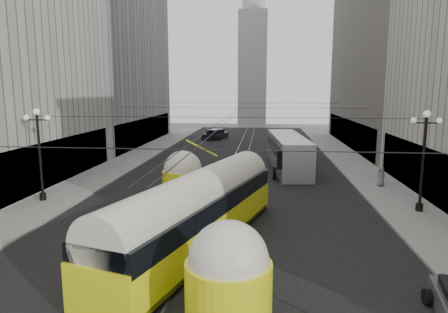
# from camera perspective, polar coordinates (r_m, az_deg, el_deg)

# --- Properties ---
(road) EXTENTS (20.00, 85.00, 0.02)m
(road) POSITION_cam_1_polar(r_m,az_deg,el_deg) (40.91, 1.89, -1.42)
(road) COLOR black
(road) RESTS_ON ground
(sidewalk_left) EXTENTS (4.00, 72.00, 0.15)m
(sidewalk_left) POSITION_cam_1_polar(r_m,az_deg,el_deg) (46.64, -12.68, -0.20)
(sidewalk_left) COLOR gray
(sidewalk_left) RESTS_ON ground
(sidewalk_right) EXTENTS (4.00, 72.00, 0.15)m
(sidewalk_right) POSITION_cam_1_polar(r_m,az_deg,el_deg) (45.21, 17.56, -0.72)
(sidewalk_right) COLOR gray
(sidewalk_right) RESTS_ON ground
(rail_left) EXTENTS (0.12, 85.00, 0.04)m
(rail_left) POSITION_cam_1_polar(r_m,az_deg,el_deg) (40.97, 0.84, -1.40)
(rail_left) COLOR gray
(rail_left) RESTS_ON ground
(rail_right) EXTENTS (0.12, 85.00, 0.04)m
(rail_right) POSITION_cam_1_polar(r_m,az_deg,el_deg) (40.87, 2.94, -1.44)
(rail_right) COLOR gray
(rail_right) RESTS_ON ground
(building_left_far) EXTENTS (12.60, 28.60, 28.60)m
(building_left_far) POSITION_cam_1_polar(r_m,az_deg,el_deg) (60.40, -16.94, 15.34)
(building_left_far) COLOR #999999
(building_left_far) RESTS_ON ground
(building_right_far) EXTENTS (12.60, 32.60, 32.60)m
(building_right_far) POSITION_cam_1_polar(r_m,az_deg,el_deg) (58.83, 23.93, 17.09)
(building_right_far) COLOR #514C47
(building_right_far) RESTS_ON ground
(distant_tower) EXTENTS (6.00, 6.00, 31.36)m
(distant_tower) POSITION_cam_1_polar(r_m,az_deg,el_deg) (87.92, 4.14, 14.20)
(distant_tower) COLOR #B2AFA8
(distant_tower) RESTS_ON ground
(lamppost_left_mid) EXTENTS (1.86, 0.44, 6.37)m
(lamppost_left_mid) POSITION_cam_1_polar(r_m,az_deg,el_deg) (30.09, -24.87, 0.96)
(lamppost_left_mid) COLOR black
(lamppost_left_mid) RESTS_ON sidewalk_left
(lamppost_right_mid) EXTENTS (1.86, 0.44, 6.37)m
(lamppost_right_mid) POSITION_cam_1_polar(r_m,az_deg,el_deg) (27.71, 26.62, 0.17)
(lamppost_right_mid) COLOR black
(lamppost_right_mid) RESTS_ON sidewalk_right
(catenary) EXTENTS (25.00, 72.00, 0.23)m
(catenary) POSITION_cam_1_polar(r_m,az_deg,el_deg) (39.20, 2.01, 6.77)
(catenary) COLOR black
(catenary) RESTS_ON ground
(streetcar) EXTENTS (7.09, 16.78, 3.82)m
(streetcar) POSITION_cam_1_polar(r_m,az_deg,el_deg) (19.84, -3.81, -7.78)
(streetcar) COLOR #F0F014
(streetcar) RESTS_ON ground
(city_bus) EXTENTS (3.83, 13.34, 3.34)m
(city_bus) POSITION_cam_1_polar(r_m,az_deg,el_deg) (39.46, 9.11, 0.75)
(city_bus) COLOR #ADB1B3
(city_bus) RESTS_ON ground
(sedan_white_far) EXTENTS (1.91, 4.42, 1.38)m
(sedan_white_far) POSITION_cam_1_polar(r_m,az_deg,el_deg) (55.96, 8.53, 2.09)
(sedan_white_far) COLOR silver
(sedan_white_far) RESTS_ON ground
(sedan_dark_far) EXTENTS (3.91, 5.35, 1.56)m
(sedan_dark_far) POSITION_cam_1_polar(r_m,az_deg,el_deg) (63.53, -1.25, 3.14)
(sedan_dark_far) COLOR black
(sedan_dark_far) RESTS_ON ground
(pedestrian_sidewalk_right) EXTENTS (0.89, 0.71, 1.60)m
(pedestrian_sidewalk_right) POSITION_cam_1_polar(r_m,az_deg,el_deg) (34.26, 21.52, -2.63)
(pedestrian_sidewalk_right) COLOR slate
(pedestrian_sidewalk_right) RESTS_ON sidewalk_right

